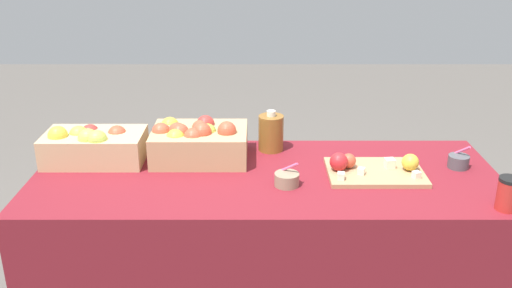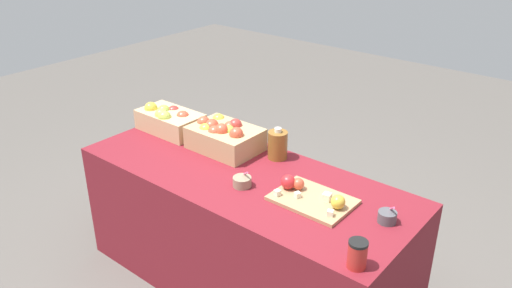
{
  "view_description": "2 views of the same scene",
  "coord_description": "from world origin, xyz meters",
  "px_view_note": "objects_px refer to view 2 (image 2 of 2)",
  "views": [
    {
      "loc": [
        -0.04,
        -2.11,
        1.7
      ],
      "look_at": [
        -0.05,
        0.05,
        0.85
      ],
      "focal_mm": 39.81,
      "sensor_mm": 36.0,
      "label": 1
    },
    {
      "loc": [
        1.59,
        -1.84,
        2.08
      ],
      "look_at": [
        0.09,
        -0.0,
        0.95
      ],
      "focal_mm": 36.01,
      "sensor_mm": 36.0,
      "label": 2
    }
  ],
  "objects_px": {
    "cutting_board_front": "(311,196)",
    "sample_bowl_near": "(242,181)",
    "apple_crate_left": "(169,120)",
    "coffee_cup": "(357,254)",
    "sample_bowl_mid": "(387,217)",
    "apple_crate_middle": "(224,136)",
    "cider_jug": "(278,145)"
  },
  "relations": [
    {
      "from": "sample_bowl_mid",
      "to": "cider_jug",
      "type": "xyz_separation_m",
      "value": [
        -0.78,
        0.2,
        0.05
      ]
    },
    {
      "from": "apple_crate_middle",
      "to": "sample_bowl_near",
      "type": "bearing_deg",
      "value": -35.67
    },
    {
      "from": "sample_bowl_mid",
      "to": "cider_jug",
      "type": "height_order",
      "value": "cider_jug"
    },
    {
      "from": "cutting_board_front",
      "to": "coffee_cup",
      "type": "relative_size",
      "value": 3.16
    },
    {
      "from": "apple_crate_left",
      "to": "coffee_cup",
      "type": "bearing_deg",
      "value": -15.35
    },
    {
      "from": "cutting_board_front",
      "to": "coffee_cup",
      "type": "height_order",
      "value": "coffee_cup"
    },
    {
      "from": "cutting_board_front",
      "to": "cider_jug",
      "type": "distance_m",
      "value": 0.49
    },
    {
      "from": "cutting_board_front",
      "to": "sample_bowl_near",
      "type": "relative_size",
      "value": 3.96
    },
    {
      "from": "apple_crate_left",
      "to": "coffee_cup",
      "type": "xyz_separation_m",
      "value": [
        1.59,
        -0.44,
        -0.01
      ]
    },
    {
      "from": "sample_bowl_mid",
      "to": "cider_jug",
      "type": "bearing_deg",
      "value": 165.71
    },
    {
      "from": "apple_crate_left",
      "to": "sample_bowl_near",
      "type": "distance_m",
      "value": 0.85
    },
    {
      "from": "cider_jug",
      "to": "coffee_cup",
      "type": "relative_size",
      "value": 1.51
    },
    {
      "from": "apple_crate_left",
      "to": "cutting_board_front",
      "type": "xyz_separation_m",
      "value": [
        1.16,
        -0.14,
        -0.05
      ]
    },
    {
      "from": "coffee_cup",
      "to": "apple_crate_left",
      "type": "bearing_deg",
      "value": 164.65
    },
    {
      "from": "sample_bowl_near",
      "to": "sample_bowl_mid",
      "type": "relative_size",
      "value": 0.96
    },
    {
      "from": "cider_jug",
      "to": "coffee_cup",
      "type": "height_order",
      "value": "cider_jug"
    },
    {
      "from": "apple_crate_left",
      "to": "sample_bowl_mid",
      "type": "relative_size",
      "value": 4.1
    },
    {
      "from": "sample_bowl_near",
      "to": "sample_bowl_mid",
      "type": "xyz_separation_m",
      "value": [
        0.73,
        0.17,
        0.0
      ]
    },
    {
      "from": "cutting_board_front",
      "to": "cider_jug",
      "type": "bearing_deg",
      "value": 146.57
    },
    {
      "from": "apple_crate_left",
      "to": "cutting_board_front",
      "type": "bearing_deg",
      "value": -6.63
    },
    {
      "from": "sample_bowl_mid",
      "to": "sample_bowl_near",
      "type": "bearing_deg",
      "value": -166.64
    },
    {
      "from": "apple_crate_left",
      "to": "sample_bowl_near",
      "type": "xyz_separation_m",
      "value": [
        0.81,
        -0.24,
        -0.05
      ]
    },
    {
      "from": "coffee_cup",
      "to": "cider_jug",
      "type": "bearing_deg",
      "value": 145.56
    },
    {
      "from": "cider_jug",
      "to": "coffee_cup",
      "type": "distance_m",
      "value": 1.01
    },
    {
      "from": "sample_bowl_near",
      "to": "sample_bowl_mid",
      "type": "bearing_deg",
      "value": 13.36
    },
    {
      "from": "apple_crate_middle",
      "to": "coffee_cup",
      "type": "bearing_deg",
      "value": -22.03
    },
    {
      "from": "apple_crate_middle",
      "to": "apple_crate_left",
      "type": "bearing_deg",
      "value": -176.3
    },
    {
      "from": "cutting_board_front",
      "to": "sample_bowl_near",
      "type": "bearing_deg",
      "value": -163.75
    },
    {
      "from": "sample_bowl_mid",
      "to": "apple_crate_left",
      "type": "bearing_deg",
      "value": 177.55
    },
    {
      "from": "sample_bowl_near",
      "to": "cider_jug",
      "type": "distance_m",
      "value": 0.38
    },
    {
      "from": "apple_crate_middle",
      "to": "sample_bowl_mid",
      "type": "relative_size",
      "value": 3.96
    },
    {
      "from": "sample_bowl_mid",
      "to": "apple_crate_middle",
      "type": "bearing_deg",
      "value": 175.08
    }
  ]
}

